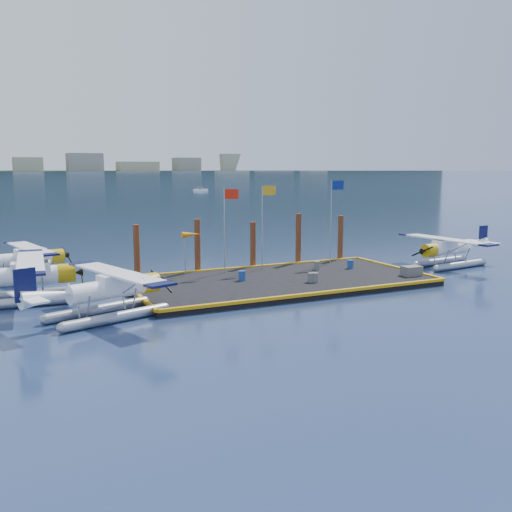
{
  "coord_description": "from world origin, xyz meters",
  "views": [
    {
      "loc": [
        -17.88,
        -33.85,
        8.03
      ],
      "look_at": [
        -0.86,
        2.0,
        1.75
      ],
      "focal_mm": 40.0,
      "sensor_mm": 36.0,
      "label": 1
    }
  ],
  "objects_px": {
    "flagpole_blue": "(333,209)",
    "drum_1": "(315,277)",
    "seaplane_c": "(26,261)",
    "drum_0": "(242,276)",
    "seaplane_a": "(112,292)",
    "drum_4": "(350,264)",
    "seaplane_b": "(24,279)",
    "flagpole_red": "(227,217)",
    "piling_3": "(298,241)",
    "drum_2": "(317,266)",
    "drum_3": "(311,278)",
    "piling_2": "(253,247)",
    "crate": "(412,271)",
    "piling_4": "(340,240)",
    "windsock": "(191,235)",
    "flagpole_yellow": "(265,214)",
    "piling_1": "(198,248)",
    "seaplane_d": "(448,250)",
    "piling_0": "(137,253)"
  },
  "relations": [
    {
      "from": "piling_3",
      "to": "drum_0",
      "type": "bearing_deg",
      "value": -145.72
    },
    {
      "from": "piling_3",
      "to": "piling_4",
      "type": "height_order",
      "value": "piling_3"
    },
    {
      "from": "crate",
      "to": "piling_1",
      "type": "relative_size",
      "value": 0.32
    },
    {
      "from": "crate",
      "to": "flagpole_red",
      "type": "xyz_separation_m",
      "value": [
        -11.22,
        6.74,
        3.66
      ]
    },
    {
      "from": "drum_2",
      "to": "crate",
      "type": "bearing_deg",
      "value": -45.04
    },
    {
      "from": "seaplane_a",
      "to": "seaplane_c",
      "type": "height_order",
      "value": "seaplane_a"
    },
    {
      "from": "seaplane_a",
      "to": "drum_2",
      "type": "height_order",
      "value": "seaplane_a"
    },
    {
      "from": "windsock",
      "to": "flagpole_yellow",
      "type": "bearing_deg",
      "value": 0.0
    },
    {
      "from": "drum_0",
      "to": "crate",
      "type": "bearing_deg",
      "value": -17.0
    },
    {
      "from": "drum_2",
      "to": "drum_3",
      "type": "bearing_deg",
      "value": -125.92
    },
    {
      "from": "flagpole_red",
      "to": "drum_3",
      "type": "bearing_deg",
      "value": -57.43
    },
    {
      "from": "piling_1",
      "to": "piling_2",
      "type": "distance_m",
      "value": 4.5
    },
    {
      "from": "seaplane_b",
      "to": "drum_4",
      "type": "distance_m",
      "value": 22.79
    },
    {
      "from": "seaplane_b",
      "to": "flagpole_red",
      "type": "height_order",
      "value": "flagpole_red"
    },
    {
      "from": "seaplane_c",
      "to": "piling_4",
      "type": "xyz_separation_m",
      "value": [
        24.08,
        -3.63,
        0.64
      ]
    },
    {
      "from": "seaplane_a",
      "to": "flagpole_blue",
      "type": "distance_m",
      "value": 20.49
    },
    {
      "from": "drum_0",
      "to": "flagpole_red",
      "type": "relative_size",
      "value": 0.11
    },
    {
      "from": "seaplane_a",
      "to": "drum_1",
      "type": "relative_size",
      "value": 14.12
    },
    {
      "from": "crate",
      "to": "piling_0",
      "type": "xyz_separation_m",
      "value": [
        -17.43,
        8.34,
        1.27
      ]
    },
    {
      "from": "drum_4",
      "to": "piling_2",
      "type": "xyz_separation_m",
      "value": [
        -6.17,
        4.13,
        1.18
      ]
    },
    {
      "from": "windsock",
      "to": "drum_3",
      "type": "bearing_deg",
      "value": -41.81
    },
    {
      "from": "drum_2",
      "to": "flagpole_blue",
      "type": "bearing_deg",
      "value": 36.28
    },
    {
      "from": "seaplane_b",
      "to": "seaplane_d",
      "type": "bearing_deg",
      "value": 91.3
    },
    {
      "from": "drum_0",
      "to": "windsock",
      "type": "bearing_deg",
      "value": 127.2
    },
    {
      "from": "drum_1",
      "to": "flagpole_red",
      "type": "xyz_separation_m",
      "value": [
        -3.84,
        5.83,
        3.68
      ]
    },
    {
      "from": "drum_2",
      "to": "drum_3",
      "type": "height_order",
      "value": "drum_2"
    },
    {
      "from": "flagpole_yellow",
      "to": "piling_0",
      "type": "bearing_deg",
      "value": 170.14
    },
    {
      "from": "crate",
      "to": "piling_4",
      "type": "relative_size",
      "value": 0.33
    },
    {
      "from": "seaplane_b",
      "to": "piling_3",
      "type": "height_order",
      "value": "piling_3"
    },
    {
      "from": "flagpole_blue",
      "to": "drum_1",
      "type": "bearing_deg",
      "value": -131.42
    },
    {
      "from": "seaplane_a",
      "to": "drum_4",
      "type": "height_order",
      "value": "seaplane_a"
    },
    {
      "from": "seaplane_a",
      "to": "flagpole_red",
      "type": "bearing_deg",
      "value": 110.52
    },
    {
      "from": "seaplane_c",
      "to": "drum_4",
      "type": "bearing_deg",
      "value": 59.02
    },
    {
      "from": "seaplane_a",
      "to": "drum_1",
      "type": "xyz_separation_m",
      "value": [
        13.62,
        1.72,
        -0.69
      ]
    },
    {
      "from": "flagpole_yellow",
      "to": "flagpole_blue",
      "type": "xyz_separation_m",
      "value": [
        5.99,
        -0.0,
        0.17
      ]
    },
    {
      "from": "piling_3",
      "to": "piling_4",
      "type": "xyz_separation_m",
      "value": [
        4.0,
        0.0,
        -0.15
      ]
    },
    {
      "from": "flagpole_yellow",
      "to": "piling_3",
      "type": "height_order",
      "value": "flagpole_yellow"
    },
    {
      "from": "piling_2",
      "to": "piling_4",
      "type": "xyz_separation_m",
      "value": [
        8.0,
        0.0,
        0.1
      ]
    },
    {
      "from": "piling_4",
      "to": "drum_4",
      "type": "bearing_deg",
      "value": -113.9
    },
    {
      "from": "seaplane_d",
      "to": "piling_4",
      "type": "bearing_deg",
      "value": 46.19
    },
    {
      "from": "drum_4",
      "to": "piling_2",
      "type": "height_order",
      "value": "piling_2"
    },
    {
      "from": "drum_0",
      "to": "flagpole_blue",
      "type": "distance_m",
      "value": 10.59
    },
    {
      "from": "flagpole_yellow",
      "to": "piling_2",
      "type": "xyz_separation_m",
      "value": [
        -0.2,
        1.6,
        -2.61
      ]
    },
    {
      "from": "seaplane_d",
      "to": "drum_2",
      "type": "xyz_separation_m",
      "value": [
        -11.23,
        1.61,
        -0.64
      ]
    },
    {
      "from": "seaplane_d",
      "to": "drum_2",
      "type": "height_order",
      "value": "seaplane_d"
    },
    {
      "from": "piling_0",
      "to": "seaplane_a",
      "type": "bearing_deg",
      "value": -111.31
    },
    {
      "from": "drum_4",
      "to": "piling_2",
      "type": "relative_size",
      "value": 0.17
    },
    {
      "from": "piling_2",
      "to": "drum_0",
      "type": "bearing_deg",
      "value": -122.54
    },
    {
      "from": "seaplane_c",
      "to": "drum_0",
      "type": "xyz_separation_m",
      "value": [
        13.0,
        -8.46,
        -0.63
      ]
    },
    {
      "from": "piling_1",
      "to": "seaplane_b",
      "type": "bearing_deg",
      "value": -163.17
    }
  ]
}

